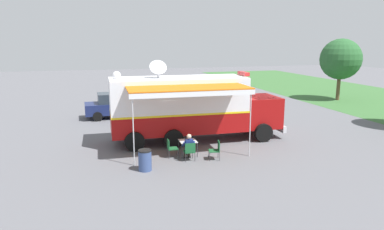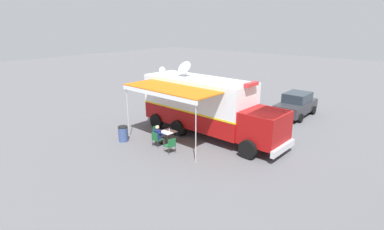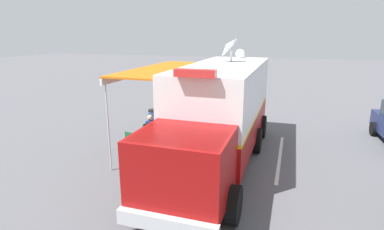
# 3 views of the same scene
# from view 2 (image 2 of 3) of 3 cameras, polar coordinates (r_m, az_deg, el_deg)

# --- Properties ---
(ground_plane) EXTENTS (100.00, 100.00, 0.00)m
(ground_plane) POSITION_cam_2_polar(r_m,az_deg,el_deg) (19.39, 1.11, -3.28)
(ground_plane) COLOR #5B5B60
(lot_stripe) EXTENTS (0.25, 4.80, 0.01)m
(lot_stripe) POSITION_cam_2_polar(r_m,az_deg,el_deg) (21.16, 4.28, -1.54)
(lot_stripe) COLOR silver
(lot_stripe) RESTS_ON ground
(command_truck) EXTENTS (5.01, 9.55, 4.53)m
(command_truck) POSITION_cam_2_polar(r_m,az_deg,el_deg) (18.32, 2.85, 1.86)
(command_truck) COLOR #9E0F0F
(command_truck) RESTS_ON ground
(folding_table) EXTENTS (0.82, 0.82, 0.73)m
(folding_table) POSITION_cam_2_polar(r_m,az_deg,el_deg) (17.49, -4.56, -3.29)
(folding_table) COLOR silver
(folding_table) RESTS_ON ground
(water_bottle) EXTENTS (0.07, 0.07, 0.22)m
(water_bottle) POSITION_cam_2_polar(r_m,az_deg,el_deg) (17.44, -4.32, -2.78)
(water_bottle) COLOR silver
(water_bottle) RESTS_ON folding_table
(folding_chair_at_table) EXTENTS (0.49, 0.49, 0.87)m
(folding_chair_at_table) POSITION_cam_2_polar(r_m,az_deg,el_deg) (17.12, -6.75, -4.39)
(folding_chair_at_table) COLOR #19562D
(folding_chair_at_table) RESTS_ON ground
(folding_chair_beside_table) EXTENTS (0.49, 0.49, 0.87)m
(folding_chair_beside_table) POSITION_cam_2_polar(r_m,az_deg,el_deg) (18.09, -6.56, -3.18)
(folding_chair_beside_table) COLOR #19562D
(folding_chair_beside_table) RESTS_ON ground
(folding_chair_spare_by_truck) EXTENTS (0.57, 0.57, 0.87)m
(folding_chair_spare_by_truck) POSITION_cam_2_polar(r_m,az_deg,el_deg) (16.21, -4.06, -5.58)
(folding_chair_spare_by_truck) COLOR #19562D
(folding_chair_spare_by_truck) RESTS_ON ground
(seated_responder) EXTENTS (0.67, 0.56, 1.25)m
(seated_responder) POSITION_cam_2_polar(r_m,az_deg,el_deg) (17.19, -6.30, -3.79)
(seated_responder) COLOR navy
(seated_responder) RESTS_ON ground
(trash_bin) EXTENTS (0.57, 0.57, 0.91)m
(trash_bin) POSITION_cam_2_polar(r_m,az_deg,el_deg) (18.30, -12.89, -3.46)
(trash_bin) COLOR #384C7F
(trash_bin) RESTS_ON ground
(car_behind_truck) EXTENTS (4.21, 2.03, 1.76)m
(car_behind_truck) POSITION_cam_2_polar(r_m,az_deg,el_deg) (23.84, 19.10, 1.89)
(car_behind_truck) COLOR #2D2D33
(car_behind_truck) RESTS_ON ground
(car_far_corner) EXTENTS (2.10, 4.24, 1.76)m
(car_far_corner) POSITION_cam_2_polar(r_m,az_deg,el_deg) (26.37, 6.07, 4.14)
(car_far_corner) COLOR navy
(car_far_corner) RESTS_ON ground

